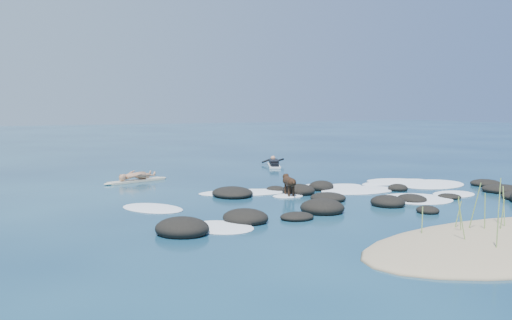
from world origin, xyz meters
TOP-DOWN VIEW (x-y plane):
  - ground at (0.00, 0.00)m, footprint 160.00×160.00m
  - dune_grass at (-0.24, -7.88)m, footprint 4.32×2.05m
  - reef_rocks at (0.70, -2.41)m, footprint 14.95×7.95m
  - breaking_foam at (1.38, -0.12)m, footprint 14.43×7.29m
  - standing_surfer_rig at (-4.94, 6.25)m, footprint 2.95×1.28m
  - paddling_surfer_rig at (3.06, 8.88)m, footprint 1.76×2.60m
  - dog at (-1.37, 0.07)m, footprint 0.51×1.21m

SIDE VIEW (x-z plane):
  - ground at x=0.00m, z-range 0.00..0.00m
  - breaking_foam at x=1.38m, z-range -0.05..0.07m
  - reef_rocks at x=0.70m, z-range -0.20..0.42m
  - paddling_surfer_rig at x=3.06m, z-range -0.07..0.40m
  - dog at x=-1.37m, z-range 0.13..0.91m
  - dune_grass at x=-0.24m, z-range 0.01..1.24m
  - standing_surfer_rig at x=-4.94m, z-range -0.18..1.54m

